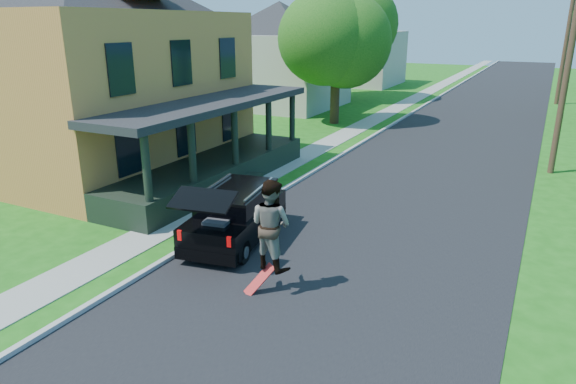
% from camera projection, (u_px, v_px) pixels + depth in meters
% --- Properties ---
extents(ground, '(140.00, 140.00, 0.00)m').
position_uv_depth(ground, '(312.00, 297.00, 11.36)').
color(ground, '#185C12').
rests_on(ground, ground).
extents(street, '(8.00, 120.00, 0.02)m').
position_uv_depth(street, '(462.00, 133.00, 28.28)').
color(street, black).
rests_on(street, ground).
extents(curb, '(0.15, 120.00, 0.12)m').
position_uv_depth(curb, '(390.00, 127.00, 30.02)').
color(curb, '#A6A5A0').
rests_on(curb, ground).
extents(sidewalk, '(1.30, 120.00, 0.03)m').
position_uv_depth(sidewalk, '(365.00, 124.00, 30.69)').
color(sidewalk, '#9A9C93').
rests_on(sidewalk, ground).
extents(front_walk, '(6.50, 1.20, 0.03)m').
position_uv_depth(front_walk, '(158.00, 175.00, 20.53)').
color(front_walk, '#9A9C93').
rests_on(front_walk, ground).
extents(main_house, '(15.56, 15.56, 10.10)m').
position_uv_depth(main_house, '(84.00, 45.00, 20.40)').
color(main_house, '#E18442').
rests_on(main_house, ground).
extents(neighbor_house_mid, '(12.78, 12.78, 8.30)m').
position_uv_depth(neighbor_house_mid, '(280.00, 46.00, 36.16)').
color(neighbor_house_mid, '#AEA79A').
rests_on(neighbor_house_mid, ground).
extents(neighbor_house_far, '(12.78, 12.78, 8.30)m').
position_uv_depth(neighbor_house_far, '(357.00, 40.00, 49.70)').
color(neighbor_house_far, '#AEA79A').
rests_on(neighbor_house_far, ground).
extents(black_suv, '(2.26, 4.47, 1.99)m').
position_uv_depth(black_suv, '(236.00, 214.00, 14.12)').
color(black_suv, black).
rests_on(black_suv, ground).
extents(skateboarder, '(1.14, 0.97, 2.06)m').
position_uv_depth(skateboarder, '(271.00, 224.00, 11.25)').
color(skateboarder, black).
rests_on(skateboarder, ground).
extents(skateboard, '(0.62, 0.56, 0.71)m').
position_uv_depth(skateboard, '(260.00, 281.00, 11.47)').
color(skateboard, '#B9120F').
rests_on(skateboard, ground).
extents(tree_left_mid, '(6.39, 6.54, 8.08)m').
position_uv_depth(tree_left_mid, '(337.00, 34.00, 29.45)').
color(tree_left_mid, black).
rests_on(tree_left_mid, ground).
extents(tree_left_far, '(7.99, 8.09, 9.95)m').
position_uv_depth(tree_left_far, '(349.00, 17.00, 38.57)').
color(tree_left_far, black).
rests_on(tree_left_far, ground).
extents(utility_pole_near, '(1.50, 0.27, 8.63)m').
position_uv_depth(utility_pole_near, '(569.00, 60.00, 19.38)').
color(utility_pole_near, '#3E2A1D').
rests_on(utility_pole_near, ground).
extents(utility_pole_far, '(1.82, 0.37, 10.33)m').
position_uv_depth(utility_pole_far, '(568.00, 29.00, 36.61)').
color(utility_pole_far, '#3E2A1D').
rests_on(utility_pole_far, ground).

